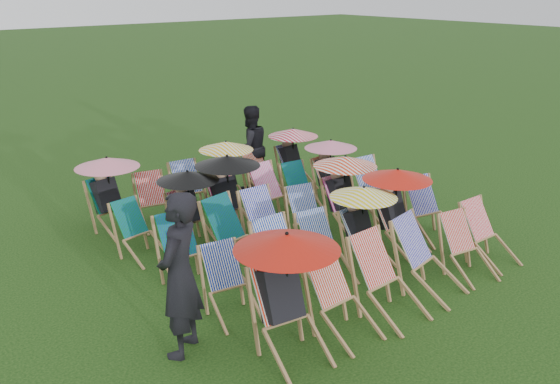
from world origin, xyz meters
TOP-DOWN VIEW (x-y plane):
  - ground at (0.00, 0.00)m, footprint 100.00×100.00m
  - deckchair_0 at (-1.96, -2.15)m, footprint 1.19×1.26m
  - deckchair_1 at (-1.21, -2.26)m, footprint 0.67×0.90m
  - deckchair_2 at (-0.45, -2.31)m, footprint 0.73×0.97m
  - deckchair_3 at (0.43, -2.23)m, footprint 0.85×1.05m
  - deckchair_4 at (1.28, -2.26)m, footprint 0.68×0.87m
  - deckchair_5 at (1.91, -2.19)m, footprint 0.60×0.84m
  - deckchair_6 at (-1.98, -1.06)m, footprint 0.69×0.88m
  - deckchair_7 at (-1.09, -1.08)m, footprint 0.67×0.93m
  - deckchair_8 at (-0.35, -1.05)m, footprint 0.69×0.90m
  - deckchair_9 at (0.41, -1.08)m, footprint 0.99×1.07m
  - deckchair_10 at (1.22, -1.01)m, footprint 1.07×1.14m
  - deckchair_11 at (2.00, -1.04)m, footprint 0.77×0.97m
  - deckchair_12 at (-1.97, 0.03)m, footprint 0.69×0.92m
  - deckchair_13 at (-1.12, 0.01)m, footprint 0.84×1.05m
  - deckchair_14 at (-0.46, 0.08)m, footprint 0.66×0.91m
  - deckchair_15 at (0.30, 0.01)m, footprint 0.74×0.91m
  - deckchair_16 at (1.16, 0.07)m, footprint 1.06×1.10m
  - deckchair_17 at (1.99, 0.11)m, footprint 0.72×0.97m
  - deckchair_18 at (-2.05, 1.24)m, footprint 0.69×0.87m
  - deckchair_19 at (-1.16, 1.23)m, footprint 0.99×1.04m
  - deckchair_20 at (-0.41, 1.23)m, footprint 1.09×1.14m
  - deckchair_21 at (0.50, 1.14)m, footprint 0.70×0.94m
  - deckchair_22 at (1.15, 1.16)m, footprint 0.64×0.84m
  - deckchair_23 at (1.97, 1.26)m, footprint 0.99×1.04m
  - deckchair_24 at (-1.92, 2.48)m, footprint 1.06×1.15m
  - deckchair_25 at (-1.24, 2.26)m, footprint 0.72×0.90m
  - deckchair_26 at (-0.44, 2.34)m, footprint 0.67×0.89m
  - deckchair_27 at (0.32, 2.33)m, footprint 1.01×1.06m
  - deckchair_28 at (1.14, 2.31)m, footprint 0.72×0.92m
  - deckchair_29 at (1.99, 2.37)m, footprint 1.00×1.07m
  - person_left at (-2.86, -1.38)m, footprint 0.83×0.79m
  - person_rear at (1.24, 2.88)m, footprint 0.88×0.71m

SIDE VIEW (x-z plane):
  - ground at x=0.00m, z-range 0.00..0.00m
  - deckchair_18 at x=-2.05m, z-range 0.00..0.85m
  - deckchair_4 at x=1.28m, z-range 0.00..0.87m
  - deckchair_22 at x=1.15m, z-range 0.00..0.87m
  - deckchair_6 at x=-1.98m, z-range 0.00..0.87m
  - deckchair_25 at x=-1.24m, z-range 0.00..0.87m
  - deckchair_15 at x=0.30m, z-range 0.00..0.88m
  - deckchair_5 at x=1.91m, z-range 0.00..0.90m
  - deckchair_8 at x=-0.35m, z-range 0.00..0.91m
  - deckchair_26 at x=-0.44m, z-range 0.00..0.91m
  - deckchair_28 at x=1.14m, z-range 0.00..0.92m
  - deckchair_12 at x=-1.97m, z-range 0.00..0.95m
  - deckchair_1 at x=-1.21m, z-range 0.00..0.95m
  - deckchair_11 at x=2.00m, z-range 0.00..0.95m
  - deckchair_21 at x=0.50m, z-range 0.00..0.97m
  - deckchair_14 at x=-0.46m, z-range 0.00..0.98m
  - deckchair_7 at x=-1.09m, z-range 0.00..0.99m
  - deckchair_3 at x=0.43m, z-range 0.00..1.01m
  - deckchair_2 at x=-0.45m, z-range 0.00..1.01m
  - deckchair_13 at x=-1.12m, z-range 0.00..1.02m
  - deckchair_17 at x=1.99m, z-range 0.00..1.02m
  - deckchair_19 at x=-1.16m, z-range 0.03..1.20m
  - deckchair_23 at x=1.97m, z-range 0.03..1.21m
  - deckchair_9 at x=0.41m, z-range 0.03..1.21m
  - deckchair_29 at x=1.99m, z-range 0.03..1.22m
  - deckchair_27 at x=0.32m, z-range 0.03..1.23m
  - deckchair_24 at x=-1.92m, z-range 0.03..1.29m
  - deckchair_16 at x=1.16m, z-range 0.03..1.29m
  - deckchair_10 at x=1.22m, z-range 0.04..1.31m
  - deckchair_20 at x=-0.41m, z-range 0.04..1.33m
  - deckchair_0 at x=-1.96m, z-range 0.04..1.45m
  - person_rear at x=1.24m, z-range 0.00..1.69m
  - person_left at x=-2.86m, z-range 0.00..1.91m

